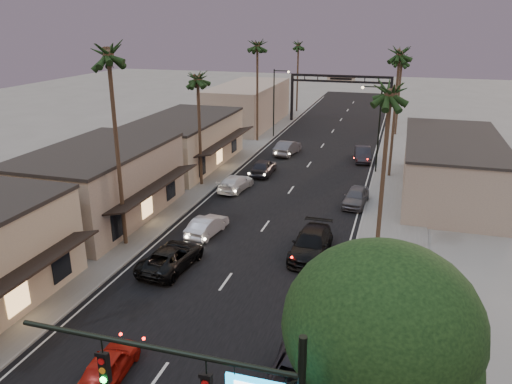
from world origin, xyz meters
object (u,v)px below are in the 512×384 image
Objects in this scene: arch at (341,87)px; streetlight_left at (276,98)px; palm_far at (298,43)px; corner_tree at (383,333)px; palm_rb at (400,50)px; oncoming_silver at (207,226)px; palm_ra at (391,87)px; streetlight_right at (377,122)px; palm_lb at (108,49)px; oncoming_pickup at (171,257)px; palm_ld at (257,42)px; palm_rc at (402,57)px; oncoming_red at (109,364)px; curbside_black at (311,244)px; curbside_near at (297,379)px; palm_lc at (197,74)px.

streetlight_left is at bearing -119.97° from arch.
arch is 1.15× the size of palm_far.
corner_tree is 37.12m from palm_rb.
streetlight_left reaches higher than oncoming_silver.
streetlight_right is at bearing 94.57° from palm_ra.
palm_lb reaches higher than oncoming_pickup.
oncoming_pickup is at bearing -94.47° from arch.
streetlight_left is 7.88m from palm_ld.
palm_lb is at bearing -90.31° from palm_far.
palm_lb reaches higher than palm_ra.
streetlight_right is at bearing -108.45° from oncoming_pickup.
palm_rc is at bearing -101.01° from oncoming_pickup.
oncoming_red is (-2.03, -60.53, -4.86)m from arch.
oncoming_red is (-10.63, -34.53, -11.74)m from palm_rb.
streetlight_right is 19.75m from palm_rc.
oncoming_silver is at bearing -89.77° from oncoming_red.
arch is 46.40m from curbside_black.
palm_rb is 37.99m from oncoming_red.
streetlight_right reaches higher than curbside_black.
palm_rc is at bearing 27.62° from palm_ld.
oncoming_red is 8.34m from curbside_near.
palm_far is (0.30, 42.00, 0.97)m from palm_lc.
palm_far reaches higher than oncoming_pickup.
streetlight_left is 0.68× the size of palm_far.
palm_lc is 20.06m from curbside_black.
oncoming_pickup is at bearing 137.47° from corner_tree.
palm_far is at bearing -80.91° from oncoming_pickup.
palm_ra is 11.44m from curbside_black.
corner_tree is 6.99m from curbside_near.
corner_tree is 1.52× the size of curbside_black.
palm_lc is 2.16× the size of curbside_near.
palm_ra is (-0.88, 16.55, 5.46)m from corner_tree.
palm_lb is 1.25× the size of palm_lc.
palm_rb is 2.60× the size of oncoming_pickup.
palm_rc reaches higher than curbside_black.
palm_ld is at bearing -152.38° from palm_rc.
oncoming_silver is (4.90, -29.75, -11.70)m from palm_ld.
palm_ld reaches higher than curbside_black.
palm_far is 2.42× the size of oncoming_pickup.
palm_rc is 41.81m from oncoming_silver.
curbside_near is at bearing 134.51° from corner_tree.
palm_rb is at bearing 24.94° from palm_lc.
palm_rc is (15.52, 6.00, 5.14)m from streetlight_left.
palm_rc is at bearing 90.00° from palm_ra.
arch is 1.07× the size of palm_ld.
palm_rb reaches higher than corner_tree.
streetlight_left is at bearing 87.33° from palm_lb.
palm_rc is 54.15m from curbside_near.
corner_tree is 0.98× the size of streetlight_right.
oncoming_red is 0.72× the size of oncoming_pickup.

